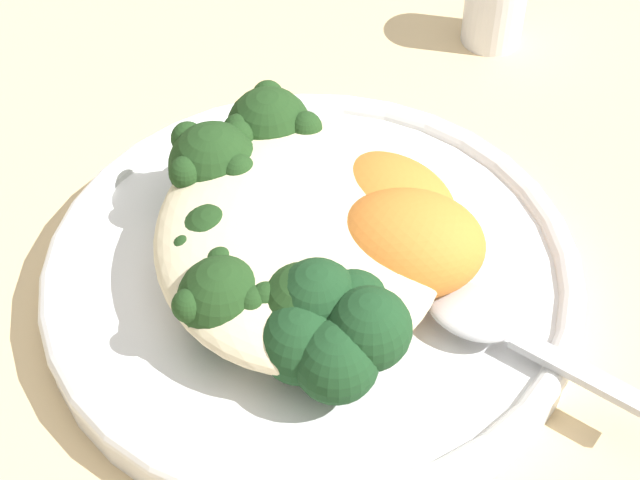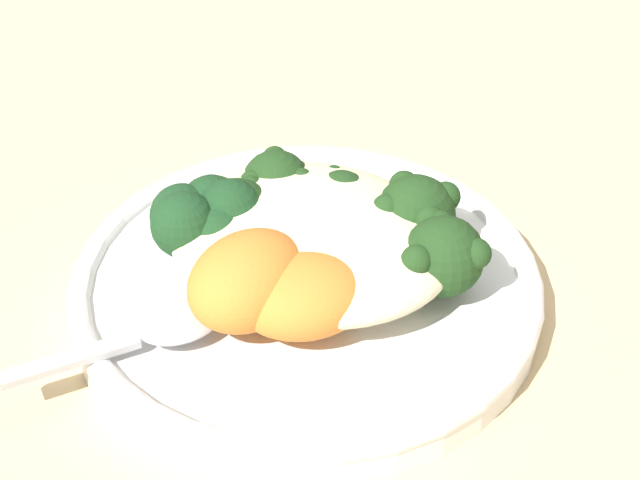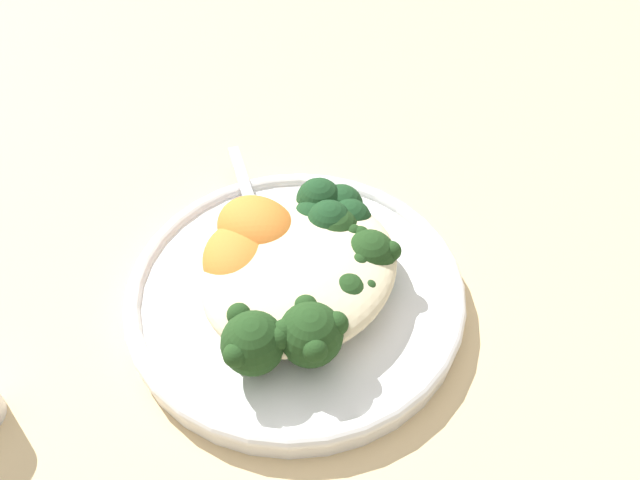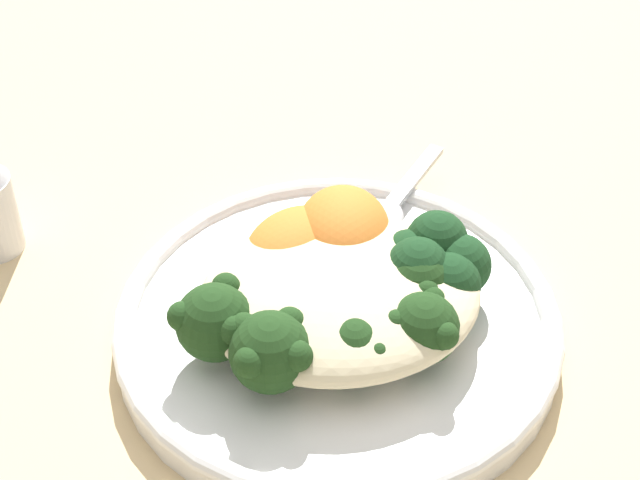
{
  "view_description": "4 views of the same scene",
  "coord_description": "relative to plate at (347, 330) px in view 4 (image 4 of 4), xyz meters",
  "views": [
    {
      "loc": [
        0.32,
        -0.01,
        0.37
      ],
      "look_at": [
        0.01,
        0.0,
        0.04
      ],
      "focal_mm": 60.0,
      "sensor_mm": 36.0,
      "label": 1
    },
    {
      "loc": [
        -0.19,
        0.37,
        0.37
      ],
      "look_at": [
        -0.01,
        -0.01,
        0.04
      ],
      "focal_mm": 60.0,
      "sensor_mm": 36.0,
      "label": 2
    },
    {
      "loc": [
        -0.22,
        -0.17,
        0.36
      ],
      "look_at": [
        0.02,
        -0.01,
        0.05
      ],
      "focal_mm": 35.0,
      "sensor_mm": 36.0,
      "label": 3
    },
    {
      "loc": [
        -0.08,
        -0.4,
        0.42
      ],
      "look_at": [
        -0.01,
        0.01,
        0.06
      ],
      "focal_mm": 60.0,
      "sensor_mm": 36.0,
      "label": 4
    }
  ],
  "objects": [
    {
      "name": "spoon",
      "position": [
        0.04,
        0.08,
        0.01
      ],
      "size": [
        0.08,
        0.09,
        0.01
      ],
      "rotation": [
        0.0,
        0.0,
        0.89
      ],
      "color": "#B7B7BC",
      "rests_on": "plate"
    },
    {
      "name": "broccoli_stalk_3",
      "position": [
        0.03,
        -0.03,
        0.03
      ],
      "size": [
        0.07,
        0.08,
        0.04
      ],
      "rotation": [
        0.0,
        0.0,
        5.4
      ],
      "color": "#ADC675",
      "rests_on": "plate"
    },
    {
      "name": "ground_plane",
      "position": [
        -0.0,
        0.0,
        -0.01
      ],
      "size": [
        4.0,
        4.0,
        0.0
      ],
      "primitive_type": "plane",
      "color": "#D6B784"
    },
    {
      "name": "quinoa_mound",
      "position": [
        -0.0,
        -0.0,
        0.03
      ],
      "size": [
        0.15,
        0.13,
        0.03
      ],
      "primitive_type": "ellipsoid",
      "color": "beige",
      "rests_on": "plate"
    },
    {
      "name": "broccoli_stalk_2",
      "position": [
        -0.0,
        -0.03,
        0.02
      ],
      "size": [
        0.04,
        0.1,
        0.03
      ],
      "rotation": [
        0.0,
        0.0,
        4.9
      ],
      "color": "#ADC675",
      "rests_on": "plate"
    },
    {
      "name": "broccoli_stalk_0",
      "position": [
        -0.06,
        -0.01,
        0.03
      ],
      "size": [
        0.09,
        0.06,
        0.04
      ],
      "rotation": [
        0.0,
        0.0,
        3.63
      ],
      "color": "#ADC675",
      "rests_on": "plate"
    },
    {
      "name": "kale_tuft",
      "position": [
        0.05,
        0.01,
        0.03
      ],
      "size": [
        0.06,
        0.06,
        0.04
      ],
      "color": "#193D1E",
      "rests_on": "plate"
    },
    {
      "name": "sweet_potato_chunk_1",
      "position": [
        -0.02,
        0.04,
        0.03
      ],
      "size": [
        0.08,
        0.08,
        0.04
      ],
      "primitive_type": "ellipsoid",
      "rotation": [
        0.0,
        0.0,
        0.71
      ],
      "color": "orange",
      "rests_on": "plate"
    },
    {
      "name": "broccoli_stalk_1",
      "position": [
        -0.04,
        -0.03,
        0.03
      ],
      "size": [
        0.07,
        0.1,
        0.04
      ],
      "rotation": [
        0.0,
        0.0,
        4.17
      ],
      "color": "#ADC675",
      "rests_on": "plate"
    },
    {
      "name": "sweet_potato_chunk_0",
      "position": [
        0.01,
        0.04,
        0.03
      ],
      "size": [
        0.06,
        0.07,
        0.04
      ],
      "primitive_type": "ellipsoid",
      "rotation": [
        0.0,
        0.0,
        4.53
      ],
      "color": "orange",
      "rests_on": "plate"
    },
    {
      "name": "sweet_potato_chunk_2",
      "position": [
        0.01,
        0.04,
        0.03
      ],
      "size": [
        0.05,
        0.06,
        0.03
      ],
      "primitive_type": "ellipsoid",
      "rotation": [
        0.0,
        0.0,
        4.32
      ],
      "color": "orange",
      "rests_on": "plate"
    },
    {
      "name": "broccoli_stalk_4",
      "position": [
        0.03,
        0.0,
        0.03
      ],
      "size": [
        0.09,
        0.05,
        0.04
      ],
      "rotation": [
        0.0,
        0.0,
        5.9
      ],
      "color": "#ADC675",
      "rests_on": "plate"
    },
    {
      "name": "plate",
      "position": [
        0.0,
        0.0,
        0.0
      ],
      "size": [
        0.24,
        0.24,
        0.02
      ],
      "color": "white",
      "rests_on": "ground_plane"
    }
  ]
}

